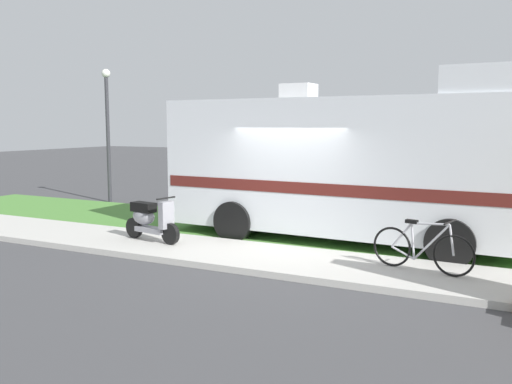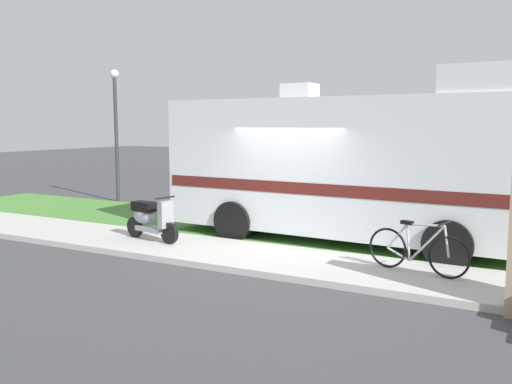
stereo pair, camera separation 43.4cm
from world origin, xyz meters
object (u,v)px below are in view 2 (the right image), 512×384
object	(u,v)px
motorhome_rv	(352,164)
pickup_truck_far	(313,168)
bicycle	(417,250)
pickup_truck_near	(404,180)
scooter	(150,219)
street_lamp_post	(116,122)

from	to	relation	value
motorhome_rv	pickup_truck_far	distance (m)	8.58
bicycle	pickup_truck_far	size ratio (longest dim) A/B	0.31
pickup_truck_near	bicycle	bearing A→B (deg)	-74.69
scooter	pickup_truck_far	distance (m)	9.88
scooter	bicycle	size ratio (longest dim) A/B	0.90
pickup_truck_far	scooter	bearing A→B (deg)	-87.70
street_lamp_post	bicycle	bearing A→B (deg)	-23.25
bicycle	pickup_truck_near	distance (m)	6.92
bicycle	street_lamp_post	xyz separation A→B (m)	(-10.82, 4.65, 2.12)
motorhome_rv	street_lamp_post	bearing A→B (deg)	165.10
scooter	street_lamp_post	xyz separation A→B (m)	(-5.25, 4.71, 2.04)
bicycle	motorhome_rv	bearing A→B (deg)	130.00
scooter	pickup_truck_near	distance (m)	7.70
motorhome_rv	pickup_truck_far	xyz separation A→B (m)	(-4.05, 7.52, -0.77)
scooter	pickup_truck_near	world-z (taller)	pickup_truck_near
pickup_truck_near	street_lamp_post	bearing A→B (deg)	-167.43
bicycle	pickup_truck_far	xyz separation A→B (m)	(-5.96, 9.80, 0.44)
pickup_truck_far	bicycle	bearing A→B (deg)	-58.68
scooter	street_lamp_post	size ratio (longest dim) A/B	0.36
pickup_truck_near	pickup_truck_far	xyz separation A→B (m)	(-4.14, 3.14, -0.04)
scooter	pickup_truck_near	xyz separation A→B (m)	(3.74, 6.72, 0.41)
motorhome_rv	pickup_truck_near	world-z (taller)	motorhome_rv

